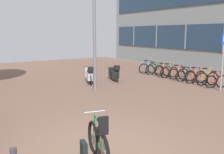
{
  "coord_description": "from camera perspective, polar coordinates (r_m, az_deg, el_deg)",
  "views": [
    {
      "loc": [
        -2.77,
        -4.71,
        2.75
      ],
      "look_at": [
        1.89,
        2.62,
        1.21
      ],
      "focal_mm": 40.08,
      "sensor_mm": 36.0,
      "label": 1
    }
  ],
  "objects": [
    {
      "name": "bicycle_rack_07",
      "position": [
        16.87,
        9.7,
        1.68
      ],
      "size": [
        1.19,
        0.61,
        0.93
      ],
      "color": "black",
      "rests_on": "ground"
    },
    {
      "name": "bicycle_rack_02",
      "position": [
        14.54,
        18.54,
        0.03
      ],
      "size": [
        1.34,
        0.52,
        0.98
      ],
      "color": "black",
      "rests_on": "ground"
    },
    {
      "name": "lamp_post",
      "position": [
        11.66,
        -4.07,
        12.49
      ],
      "size": [
        0.2,
        0.52,
        5.85
      ],
      "color": "slate",
      "rests_on": "ground"
    },
    {
      "name": "ground",
      "position": [
        6.89,
        8.72,
        -13.77
      ],
      "size": [
        21.0,
        40.0,
        0.13
      ],
      "color": "black"
    },
    {
      "name": "bicycle_rack_01",
      "position": [
        14.2,
        20.88,
        -0.32
      ],
      "size": [
        1.31,
        0.54,
        1.01
      ],
      "color": "black",
      "rests_on": "ground"
    },
    {
      "name": "bicycle_rack_04",
      "position": [
        15.48,
        14.89,
        0.76
      ],
      "size": [
        1.26,
        0.59,
        0.95
      ],
      "color": "black",
      "rests_on": "ground"
    },
    {
      "name": "bicycle_rack_00",
      "position": [
        13.67,
        22.68,
        -0.91
      ],
      "size": [
        1.23,
        0.56,
        0.94
      ],
      "color": "black",
      "rests_on": "ground"
    },
    {
      "name": "bicycle_rack_08",
      "position": [
        17.38,
        8.23,
        2.01
      ],
      "size": [
        1.32,
        0.54,
        0.98
      ],
      "color": "black",
      "rests_on": "ground"
    },
    {
      "name": "bicycle_rack_03",
      "position": [
        14.93,
        16.4,
        0.32
      ],
      "size": [
        1.23,
        0.53,
        0.92
      ],
      "color": "black",
      "rests_on": "ground"
    },
    {
      "name": "scooter_near",
      "position": [
        13.66,
        -5.14,
        0.37
      ],
      "size": [
        0.88,
        1.76,
        1.01
      ],
      "color": "black",
      "rests_on": "ground"
    },
    {
      "name": "parking_sign",
      "position": [
        12.81,
        24.01,
        4.37
      ],
      "size": [
        0.4,
        0.07,
        2.72
      ],
      "color": "gray",
      "rests_on": "ground"
    },
    {
      "name": "bicycle_foreground",
      "position": [
        5.59,
        -3.42,
        -14.66
      ],
      "size": [
        0.81,
        1.48,
        1.15
      ],
      "color": "black",
      "rests_on": "ground"
    },
    {
      "name": "bicycle_rack_05",
      "position": [
        15.88,
        12.89,
        1.11
      ],
      "size": [
        1.36,
        0.48,
        0.98
      ],
      "color": "black",
      "rests_on": "ground"
    },
    {
      "name": "bicycle_rack_06",
      "position": [
        16.46,
        11.58,
        1.4
      ],
      "size": [
        1.22,
        0.47,
        0.92
      ],
      "color": "black",
      "rests_on": "ground"
    },
    {
      "name": "scooter_mid",
      "position": [
        14.33,
        0.62,
        0.8
      ],
      "size": [
        0.74,
        1.6,
        0.98
      ],
      "color": "black",
      "rests_on": "ground"
    }
  ]
}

